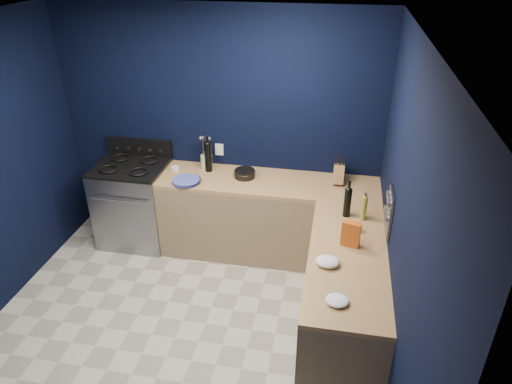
% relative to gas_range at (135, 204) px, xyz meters
% --- Properties ---
extents(floor, '(3.50, 3.50, 0.02)m').
position_rel_gas_range_xyz_m(floor, '(0.93, -1.42, -0.47)').
color(floor, beige).
rests_on(floor, ground).
extents(ceiling, '(3.50, 3.50, 0.02)m').
position_rel_gas_range_xyz_m(ceiling, '(0.93, -1.42, 2.15)').
color(ceiling, silver).
rests_on(ceiling, ground).
extents(wall_back, '(3.50, 0.02, 2.60)m').
position_rel_gas_range_xyz_m(wall_back, '(0.93, 0.34, 0.84)').
color(wall_back, black).
rests_on(wall_back, ground).
extents(wall_right, '(0.02, 3.50, 2.60)m').
position_rel_gas_range_xyz_m(wall_right, '(2.69, -1.42, 0.84)').
color(wall_right, black).
rests_on(wall_right, ground).
extents(cab_back, '(2.30, 0.63, 0.86)m').
position_rel_gas_range_xyz_m(cab_back, '(1.53, 0.02, -0.03)').
color(cab_back, '#8B7253').
rests_on(cab_back, floor).
extents(top_back, '(2.30, 0.63, 0.04)m').
position_rel_gas_range_xyz_m(top_back, '(1.53, 0.02, 0.42)').
color(top_back, brown).
rests_on(top_back, cab_back).
extents(cab_right, '(0.63, 1.67, 0.86)m').
position_rel_gas_range_xyz_m(cab_right, '(2.37, -1.13, -0.03)').
color(cab_right, '#8B7253').
rests_on(cab_right, floor).
extents(top_right, '(0.63, 1.67, 0.04)m').
position_rel_gas_range_xyz_m(top_right, '(2.37, -1.13, 0.42)').
color(top_right, brown).
rests_on(top_right, cab_right).
extents(gas_range, '(0.76, 0.66, 0.92)m').
position_rel_gas_range_xyz_m(gas_range, '(0.00, 0.00, 0.00)').
color(gas_range, gray).
rests_on(gas_range, floor).
extents(oven_door, '(0.59, 0.02, 0.42)m').
position_rel_gas_range_xyz_m(oven_door, '(0.00, -0.32, -0.01)').
color(oven_door, black).
rests_on(oven_door, gas_range).
extents(cooktop, '(0.76, 0.66, 0.03)m').
position_rel_gas_range_xyz_m(cooktop, '(0.00, 0.00, 0.48)').
color(cooktop, black).
rests_on(cooktop, gas_range).
extents(backguard, '(0.76, 0.06, 0.20)m').
position_rel_gas_range_xyz_m(backguard, '(0.00, 0.30, 0.58)').
color(backguard, black).
rests_on(backguard, gas_range).
extents(spice_panel, '(0.02, 0.28, 0.38)m').
position_rel_gas_range_xyz_m(spice_panel, '(2.67, -0.87, 0.72)').
color(spice_panel, gray).
rests_on(spice_panel, wall_right).
extents(wall_outlet, '(0.09, 0.02, 0.13)m').
position_rel_gas_range_xyz_m(wall_outlet, '(0.93, 0.32, 0.62)').
color(wall_outlet, white).
rests_on(wall_outlet, wall_back).
extents(plate_stack, '(0.36, 0.36, 0.04)m').
position_rel_gas_range_xyz_m(plate_stack, '(0.70, -0.17, 0.46)').
color(plate_stack, '#3342A9').
rests_on(plate_stack, top_back).
extents(ramekin, '(0.10, 0.10, 0.03)m').
position_rel_gas_range_xyz_m(ramekin, '(0.48, 0.10, 0.46)').
color(ramekin, white).
rests_on(ramekin, top_back).
extents(utensil_crock, '(0.14, 0.14, 0.16)m').
position_rel_gas_range_xyz_m(utensil_crock, '(0.82, 0.19, 0.52)').
color(utensil_crock, '#F5EAC5').
rests_on(utensil_crock, top_back).
extents(wine_bottle_back, '(0.09, 0.09, 0.32)m').
position_rel_gas_range_xyz_m(wine_bottle_back, '(0.85, 0.14, 0.60)').
color(wine_bottle_back, black).
rests_on(wine_bottle_back, top_back).
extents(lemon_basket, '(0.22, 0.22, 0.08)m').
position_rel_gas_range_xyz_m(lemon_basket, '(1.27, 0.06, 0.48)').
color(lemon_basket, black).
rests_on(lemon_basket, top_back).
extents(knife_block, '(0.11, 0.23, 0.24)m').
position_rel_gas_range_xyz_m(knife_block, '(2.24, 0.12, 0.54)').
color(knife_block, brown).
rests_on(knife_block, top_back).
extents(wine_bottle_right, '(0.07, 0.07, 0.27)m').
position_rel_gas_range_xyz_m(wine_bottle_right, '(2.34, -0.53, 0.58)').
color(wine_bottle_right, black).
rests_on(wine_bottle_right, top_right).
extents(oil_bottle, '(0.06, 0.06, 0.23)m').
position_rel_gas_range_xyz_m(oil_bottle, '(2.48, -0.56, 0.56)').
color(oil_bottle, olive).
rests_on(oil_bottle, top_right).
extents(spice_jar_near, '(0.06, 0.06, 0.10)m').
position_rel_gas_range_xyz_m(spice_jar_near, '(2.37, -0.78, 0.49)').
color(spice_jar_near, olive).
rests_on(spice_jar_near, top_right).
extents(spice_jar_far, '(0.06, 0.06, 0.09)m').
position_rel_gas_range_xyz_m(spice_jar_far, '(2.44, -0.77, 0.49)').
color(spice_jar_far, olive).
rests_on(spice_jar_far, top_right).
extents(crouton_bag, '(0.16, 0.11, 0.22)m').
position_rel_gas_range_xyz_m(crouton_bag, '(2.37, -0.99, 0.55)').
color(crouton_bag, '#B2250D').
rests_on(crouton_bag, top_right).
extents(towel_front, '(0.21, 0.18, 0.07)m').
position_rel_gas_range_xyz_m(towel_front, '(2.21, -1.29, 0.47)').
color(towel_front, white).
rests_on(towel_front, top_right).
extents(towel_end, '(0.19, 0.18, 0.05)m').
position_rel_gas_range_xyz_m(towel_end, '(2.30, -1.71, 0.46)').
color(towel_end, white).
rests_on(towel_end, top_right).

